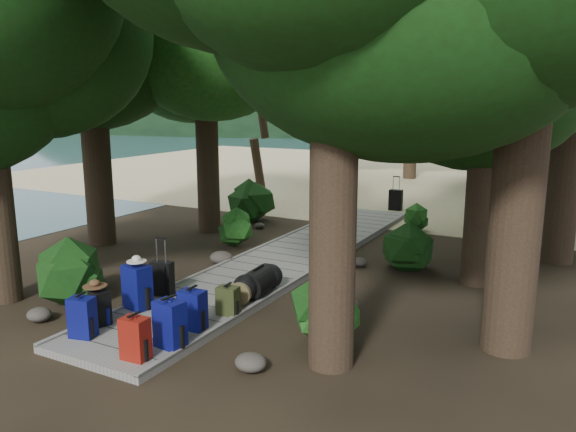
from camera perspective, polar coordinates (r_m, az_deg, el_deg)
The scene contains 44 objects.
ground at distance 12.03m, azimuth -2.07°, elevation -5.68°, with size 120.00×120.00×0.00m, color #332619.
sand_beach at distance 26.79m, azimuth 15.46°, elevation 3.60°, with size 40.00×22.00×0.02m, color #CBB889.
water_bay at distance 51.58m, azimuth -19.18°, elevation 7.09°, with size 50.00×60.00×0.02m, color #2B4F59.
distant_hill at distance 73.92m, azimuth -10.25°, elevation 8.75°, with size 32.00×16.00×12.00m, color black.
boardwalk at distance 12.85m, azimuth 0.18°, elevation -4.25°, with size 2.00×12.00×0.12m, color gray.
backpack_left_a at distance 8.99m, azimuth -20.19°, elevation -9.45°, with size 0.36×0.25×0.68m, color navy, non-canonical shape.
backpack_left_b at distance 9.42m, azimuth -18.56°, elevation -8.59°, with size 0.33×0.24×0.61m, color black, non-canonical shape.
backpack_left_c at distance 9.88m, azimuth -15.08°, elevation -6.74°, with size 0.45×0.32×0.83m, color navy, non-canonical shape.
backpack_right_a at distance 8.06m, azimuth -15.27°, elevation -11.71°, with size 0.37×0.26×0.65m, color maroon, non-canonical shape.
backpack_right_b at distance 8.30m, azimuth -11.91°, elevation -10.45°, with size 0.42×0.30×0.76m, color navy, non-canonical shape.
backpack_right_c at distance 8.87m, azimuth -9.69°, elevation -9.17°, with size 0.39×0.28×0.68m, color navy, non-canonical shape.
backpack_right_d at distance 9.38m, azimuth -6.11°, elevation -8.39°, with size 0.34×0.25×0.52m, color #363D1C, non-canonical shape.
duffel_right_khaki at distance 10.01m, azimuth -4.52°, elevation -7.45°, with size 0.39×0.59×0.39m, color brown, non-canonical shape.
duffel_right_black at distance 10.26m, azimuth -3.04°, elevation -6.67°, with size 0.49×0.77×0.49m, color black, non-canonical shape.
suitcase_on_boardwalk at distance 10.46m, azimuth -12.66°, elevation -6.20°, with size 0.40×0.22×0.62m, color black, non-canonical shape.
lone_suitcase_on_sand at distance 18.85m, azimuth 10.88°, elevation 1.61°, with size 0.43×0.24×0.67m, color black, non-canonical shape.
hat_brown at distance 9.34m, azimuth -19.04°, elevation -6.45°, with size 0.37×0.37×0.11m, color #51351E, non-canonical shape.
hat_white at distance 9.69m, azimuth -15.15°, elevation -4.18°, with size 0.33×0.33×0.11m, color silver, non-canonical shape.
kayak at distance 21.37m, azimuth 4.98°, elevation 2.51°, with size 0.75×3.44×0.34m, color #A72D0E.
sun_lounger at distance 19.83m, azimuth 21.15°, elevation 1.49°, with size 0.65×2.01×0.65m, color silver, non-canonical shape.
tree_right_a at distance 7.28m, azimuth 4.92°, elevation 18.81°, with size 5.40×5.40×9.00m, color black, non-canonical shape.
tree_right_c at distance 11.32m, azimuth 19.73°, elevation 13.13°, with size 4.63×4.63×8.01m, color black, non-canonical shape.
tree_right_e at distance 17.37m, azimuth 22.90°, elevation 11.92°, with size 4.37×4.37×7.86m, color black, non-canonical shape.
tree_left_b at distance 14.76m, azimuth -19.57°, elevation 16.14°, with size 5.44×5.44×9.80m, color black, non-canonical shape.
tree_left_c at distance 15.55m, azimuth -8.43°, elevation 14.58°, with size 5.07×5.07×8.81m, color black, non-canonical shape.
tree_back_a at distance 26.52m, azimuth 12.61°, elevation 12.79°, with size 4.87×4.87×8.44m, color black, non-canonical shape.
tree_back_b at distance 25.82m, azimuth 20.28°, elevation 13.73°, with size 5.40×5.40×9.64m, color black, non-canonical shape.
tree_back_d at distance 27.19m, azimuth 4.80°, elevation 13.05°, with size 5.09×5.09×8.49m, color black, non-canonical shape.
palm_right_a at distance 16.42m, azimuth 20.01°, elevation 12.93°, with size 4.86×4.86×8.28m, color #123B10, non-canonical shape.
palm_right_c at distance 22.79m, azimuth 20.31°, elevation 10.08°, with size 4.06×4.06×6.45m, color #123B10, non-canonical shape.
palm_left_a at distance 19.78m, azimuth -3.34°, elevation 11.23°, with size 4.32×4.32×6.87m, color #123B10, non-canonical shape.
rock_left_a at distance 10.27m, azimuth -23.95°, elevation -9.14°, with size 0.42×0.38×0.23m, color #4C473F, non-canonical shape.
rock_left_b at distance 11.73m, azimuth -18.76°, elevation -6.31°, with size 0.34×0.30×0.19m, color #4C473F, non-canonical shape.
rock_left_c at distance 12.63m, azimuth -6.78°, elevation -4.23°, with size 0.52×0.47×0.29m, color #4C473F, non-canonical shape.
rock_left_d at distance 16.00m, azimuth -2.92°, elevation -0.98°, with size 0.30×0.27×0.17m, color #4C473F, non-canonical shape.
rock_right_a at distance 7.84m, azimuth -3.82°, elevation -14.62°, with size 0.44×0.40×0.24m, color #4C473F, non-canonical shape.
rock_right_b at distance 9.84m, azimuth 5.89°, elevation -8.98°, with size 0.46×0.42×0.25m, color #4C473F, non-canonical shape.
rock_right_c at distance 12.48m, azimuth 7.25°, elevation -4.65°, with size 0.36×0.32×0.20m, color #4C473F, non-canonical shape.
shrub_left_a at distance 10.74m, azimuth -20.54°, elevation -5.66°, with size 1.17×1.17×1.05m, color #154514, non-canonical shape.
shrub_left_b at distance 13.91m, azimuth -5.28°, elevation -1.37°, with size 1.02×1.02×0.92m, color #154514, non-canonical shape.
shrub_left_c at distance 16.98m, azimuth -3.82°, elevation 1.57°, with size 1.36×1.36×1.23m, color #154514, non-canonical shape.
shrub_right_a at distance 8.54m, azimuth 4.03°, elevation -9.46°, with size 1.14×1.14×1.03m, color #154514, non-canonical shape.
shrub_right_b at distance 12.36m, azimuth 12.13°, elevation -2.87°, with size 1.19×1.19×1.08m, color #154514, non-canonical shape.
shrub_right_c at distance 16.08m, azimuth 12.76°, elevation -0.26°, with size 0.75×0.75×0.67m, color #154514, non-canonical shape.
Camera 1 is at (5.80, -9.91, 3.60)m, focal length 35.00 mm.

